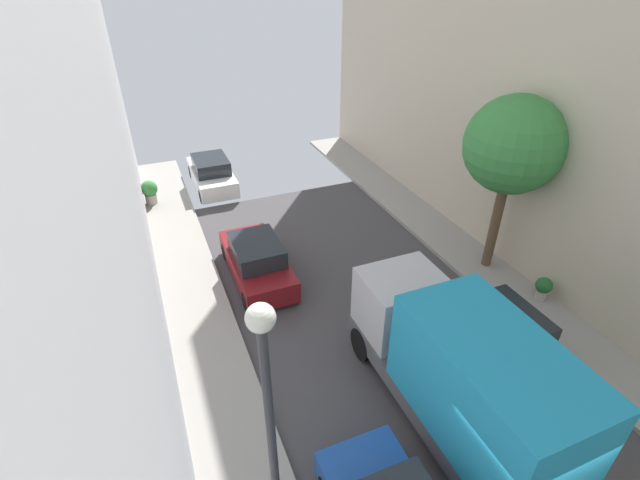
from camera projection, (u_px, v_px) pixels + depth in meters
The scene contains 8 objects.
parked_car_left_2 at pixel (257, 261), 15.86m from camera, with size 1.78×4.20×1.57m.
parked_car_left_3 at pixel (212, 174), 22.23m from camera, with size 1.78×4.20×1.57m.
parked_car_right_2 at pixel (501, 333), 12.82m from camera, with size 1.78×4.20×1.57m.
delivery_truck at pixel (461, 372), 10.23m from camera, with size 2.26×6.60×3.38m.
street_tree_1 at pixel (513, 146), 14.31m from camera, with size 3.14×3.14×6.13m.
potted_plant_0 at pixel (150, 191), 20.51m from camera, with size 0.72×0.72×1.09m.
potted_plant_4 at pixel (543, 287), 14.78m from camera, with size 0.53×0.53×0.80m.
lamp_post at pixel (268, 400), 7.13m from camera, with size 0.44×0.44×5.60m.
Camera 1 is at (-5.64, -2.99, 9.74)m, focal length 25.48 mm.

